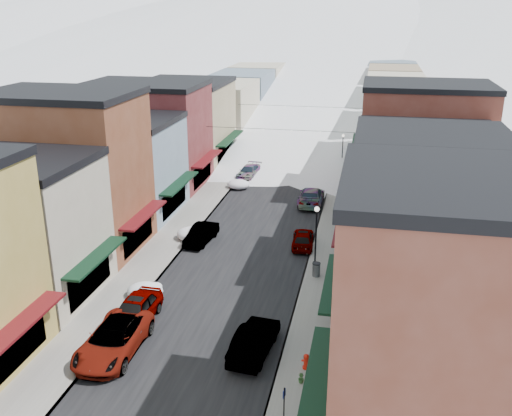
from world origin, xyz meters
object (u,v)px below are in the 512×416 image
at_px(car_green_sedan, 254,340).
at_px(fire_hydrant, 306,362).
at_px(car_dark_hatch, 201,234).
at_px(streetlamp_near, 316,228).
at_px(car_silver_sedan, 135,310).
at_px(trash_can, 316,269).
at_px(car_white_suv, 113,340).

height_order(car_green_sedan, fire_hydrant, car_green_sedan).
distance_m(car_dark_hatch, fire_hydrant, 18.94).
height_order(car_dark_hatch, streetlamp_near, streetlamp_near).
height_order(car_dark_hatch, car_green_sedan, car_green_sedan).
bearing_deg(car_green_sedan, streetlamp_near, -94.40).
xyz_separation_m(car_silver_sedan, streetlamp_near, (9.93, 10.43, 2.13)).
bearing_deg(car_silver_sedan, trash_can, 41.29).
height_order(car_silver_sedan, streetlamp_near, streetlamp_near).
bearing_deg(fire_hydrant, car_white_suv, -177.26).
bearing_deg(trash_can, car_white_suv, -131.02).
distance_m(car_green_sedan, trash_can, 10.33).
bearing_deg(car_dark_hatch, fire_hydrant, -49.96).
bearing_deg(trash_can, car_dark_hatch, 154.95).
bearing_deg(car_green_sedan, car_silver_sedan, -7.15).
distance_m(car_green_sedan, streetlamp_near, 12.55).
bearing_deg(streetlamp_near, fire_hydrant, -86.09).
bearing_deg(car_silver_sedan, car_green_sedan, -10.38).
distance_m(car_white_suv, car_green_sedan, 7.84).
distance_m(fire_hydrant, streetlamp_near, 13.50).
height_order(car_silver_sedan, trash_can, car_silver_sedan).
relative_size(car_dark_hatch, streetlamp_near, 0.98).
bearing_deg(car_dark_hatch, trash_can, -18.77).
relative_size(car_silver_sedan, trash_can, 4.94).
bearing_deg(car_silver_sedan, car_dark_hatch, 90.90).
xyz_separation_m(car_white_suv, streetlamp_near, (9.81, 13.76, 2.13)).
height_order(car_green_sedan, streetlamp_near, streetlamp_near).
xyz_separation_m(car_dark_hatch, trash_can, (9.92, -4.64, -0.06)).
height_order(car_green_sedan, trash_can, car_green_sedan).
bearing_deg(car_dark_hatch, car_green_sedan, -56.67).
bearing_deg(car_green_sedan, fire_hydrant, 166.02).
relative_size(car_white_suv, car_silver_sedan, 1.23).
relative_size(car_dark_hatch, fire_hydrant, 5.07).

